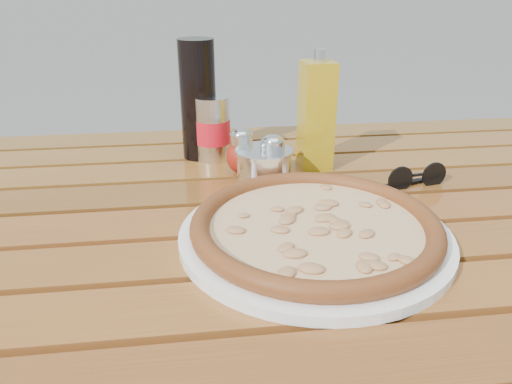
{
  "coord_description": "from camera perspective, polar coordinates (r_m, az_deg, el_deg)",
  "views": [
    {
      "loc": [
        -0.09,
        -0.65,
        1.08
      ],
      "look_at": [
        0.0,
        0.02,
        0.78
      ],
      "focal_mm": 35.0,
      "sensor_mm": 36.0,
      "label": 1
    }
  ],
  "objects": [
    {
      "name": "table",
      "position": [
        0.77,
        0.19,
        -7.83
      ],
      "size": [
        1.4,
        0.9,
        0.75
      ],
      "color": "#371A0C",
      "rests_on": "ground"
    },
    {
      "name": "plate",
      "position": [
        0.67,
        6.72,
        -4.99
      ],
      "size": [
        0.47,
        0.47,
        0.01
      ],
      "primitive_type": "cylinder",
      "rotation": [
        0.0,
        0.0,
        -0.38
      ],
      "color": "white",
      "rests_on": "table"
    },
    {
      "name": "pizza",
      "position": [
        0.66,
        6.79,
        -3.8
      ],
      "size": [
        0.42,
        0.42,
        0.03
      ],
      "rotation": [
        0.0,
        0.0,
        -0.33
      ],
      "color": "#FFE7B6",
      "rests_on": "plate"
    },
    {
      "name": "pepper_shaker",
      "position": [
        0.88,
        -1.67,
        4.58
      ],
      "size": [
        0.07,
        0.07,
        0.08
      ],
      "rotation": [
        0.0,
        0.0,
        -0.41
      ],
      "color": "#A42112",
      "rests_on": "table"
    },
    {
      "name": "oregano_shaker",
      "position": [
        0.84,
        1.92,
        3.74
      ],
      "size": [
        0.07,
        0.07,
        0.08
      ],
      "rotation": [
        0.0,
        0.0,
        -0.28
      ],
      "color": "#323B17",
      "rests_on": "table"
    },
    {
      "name": "dark_bottle",
      "position": [
        0.95,
        -6.62,
        10.4
      ],
      "size": [
        0.07,
        0.07,
        0.22
      ],
      "primitive_type": "cylinder",
      "rotation": [
        0.0,
        0.0,
        0.05
      ],
      "color": "black",
      "rests_on": "table"
    },
    {
      "name": "soda_can",
      "position": [
        0.94,
        -5.0,
        7.2
      ],
      "size": [
        0.08,
        0.08,
        0.12
      ],
      "rotation": [
        0.0,
        0.0,
        -0.3
      ],
      "color": "silver",
      "rests_on": "table"
    },
    {
      "name": "olive_oil_cruet",
      "position": [
        0.89,
        6.91,
        8.68
      ],
      "size": [
        0.06,
        0.06,
        0.21
      ],
      "rotation": [
        0.0,
        0.0,
        0.05
      ],
      "color": "#B18E12",
      "rests_on": "table"
    },
    {
      "name": "parmesan_tin",
      "position": [
        0.84,
        0.91,
        3.0
      ],
      "size": [
        0.12,
        0.12,
        0.07
      ],
      "rotation": [
        0.0,
        0.0,
        0.38
      ],
      "color": "white",
      "rests_on": "table"
    },
    {
      "name": "sunglasses",
      "position": [
        0.87,
        17.84,
        1.55
      ],
      "size": [
        0.11,
        0.04,
        0.04
      ],
      "rotation": [
        0.0,
        0.0,
        0.17
      ],
      "color": "black",
      "rests_on": "table"
    }
  ]
}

